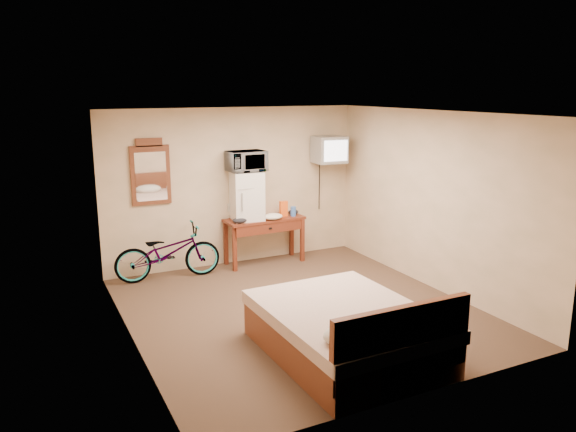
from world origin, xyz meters
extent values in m
plane|color=#412F20|center=(0.00, 0.00, 0.00)|extent=(4.60, 4.60, 0.00)
plane|color=silver|center=(0.00, 0.00, 2.50)|extent=(4.60, 4.60, 0.00)
cube|color=beige|center=(0.00, 2.30, 1.25)|extent=(4.20, 0.04, 2.50)
cube|color=beige|center=(0.00, -2.30, 1.25)|extent=(4.20, 0.04, 2.50)
cube|color=beige|center=(-2.10, 0.00, 1.25)|extent=(0.04, 4.60, 2.50)
cube|color=beige|center=(2.10, 0.00, 1.25)|extent=(0.04, 4.60, 2.50)
cube|color=beige|center=(-0.08, 2.29, 0.92)|extent=(0.08, 0.01, 0.13)
cube|color=maroon|center=(0.41, 2.04, 0.73)|extent=(1.30, 0.55, 0.04)
cube|color=maroon|center=(-0.18, 1.84, 0.35)|extent=(0.06, 0.06, 0.71)
cube|color=maroon|center=(1.00, 1.84, 0.35)|extent=(0.06, 0.06, 0.71)
cube|color=maroon|center=(-0.18, 2.24, 0.35)|extent=(0.06, 0.06, 0.71)
cube|color=maroon|center=(1.00, 2.24, 0.35)|extent=(0.06, 0.06, 0.71)
cube|color=maroon|center=(0.41, 1.82, 0.63)|extent=(1.16, 0.09, 0.16)
cube|color=black|center=(0.41, 1.81, 0.63)|extent=(0.05, 0.02, 0.03)
cube|color=white|center=(0.12, 2.06, 1.13)|extent=(0.52, 0.50, 0.77)
cube|color=gray|center=(0.12, 1.83, 1.29)|extent=(0.47, 0.01, 0.00)
cylinder|color=gray|center=(-0.05, 1.83, 1.09)|extent=(0.02, 0.02, 0.28)
imported|color=white|center=(0.12, 2.06, 1.68)|extent=(0.60, 0.42, 0.32)
cube|color=#F85B16|center=(0.74, 2.02, 0.87)|extent=(0.13, 0.08, 0.25)
cylinder|color=#3868C0|center=(0.89, 1.96, 0.83)|extent=(0.09, 0.09, 0.16)
ellipsoid|color=white|center=(0.49, 1.88, 0.80)|extent=(0.32, 0.24, 0.10)
ellipsoid|color=black|center=(-0.07, 1.89, 0.79)|extent=(0.23, 0.17, 0.09)
ellipsoid|color=black|center=(0.95, 2.07, 0.79)|extent=(0.17, 0.14, 0.08)
cube|color=black|center=(1.59, 2.28, 1.69)|extent=(0.14, 0.02, 0.14)
cylinder|color=black|center=(1.59, 2.24, 1.69)|extent=(0.05, 0.30, 0.05)
cube|color=gray|center=(1.59, 2.02, 1.80)|extent=(0.53, 0.45, 0.44)
cube|color=white|center=(1.59, 1.81, 1.80)|extent=(0.42, 0.03, 0.34)
cube|color=black|center=(1.59, 2.23, 1.80)|extent=(0.31, 0.03, 0.27)
cube|color=brown|center=(-1.32, 2.27, 1.53)|extent=(0.58, 0.04, 0.88)
cube|color=brown|center=(-1.32, 2.27, 2.01)|extent=(0.39, 0.04, 0.12)
cube|color=white|center=(-1.32, 2.25, 1.51)|extent=(0.46, 0.01, 0.72)
imported|color=black|center=(-1.20, 1.95, 0.41)|extent=(1.59, 0.66, 0.82)
cube|color=brown|center=(-0.13, -1.30, 0.20)|extent=(1.53, 2.02, 0.40)
cube|color=beige|center=(-0.13, -1.30, 0.45)|extent=(1.57, 2.06, 0.14)
cube|color=brown|center=(-0.13, -2.26, 0.55)|extent=(1.49, 0.08, 0.70)
ellipsoid|color=beige|center=(-0.48, -1.95, 0.58)|extent=(0.57, 0.35, 0.20)
ellipsoid|color=beige|center=(0.22, -1.95, 0.58)|extent=(0.57, 0.35, 0.20)
camera|label=1|loc=(-3.13, -6.00, 2.80)|focal=35.00mm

